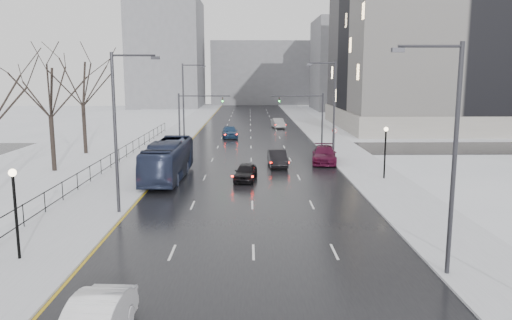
{
  "coord_description": "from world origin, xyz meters",
  "views": [
    {
      "loc": [
        -0.18,
        -10.43,
        8.69
      ],
      "look_at": [
        0.29,
        25.49,
        2.5
      ],
      "focal_mm": 35.0,
      "sensor_mm": 36.0,
      "label": 1
    }
  ],
  "objects_px": {
    "sedan_center_far": "(230,132)",
    "streetlight_l_near": "(119,125)",
    "lamppost_r_mid": "(385,145)",
    "no_uturn_sign": "(335,133)",
    "streetlight_r_mid": "(332,105)",
    "sedan_center_near": "(246,172)",
    "sedan_right_far": "(324,155)",
    "mast_signal_left": "(188,114)",
    "tree_park_d": "(55,172)",
    "streetlight_r_near": "(450,149)",
    "lamppost_l": "(15,201)",
    "bus": "(168,160)",
    "sedan_right_distant": "(278,123)",
    "streetlight_l_far": "(185,99)",
    "mast_signal_right": "(313,114)",
    "tree_park_e": "(86,154)",
    "sedan_right_near": "(277,158)"
  },
  "relations": [
    {
      "from": "tree_park_d",
      "to": "mast_signal_left",
      "type": "xyz_separation_m",
      "value": [
        10.47,
        14.0,
        4.11
      ]
    },
    {
      "from": "streetlight_r_mid",
      "to": "lamppost_r_mid",
      "type": "relative_size",
      "value": 2.34
    },
    {
      "from": "tree_park_e",
      "to": "lamppost_l",
      "type": "relative_size",
      "value": 3.15
    },
    {
      "from": "no_uturn_sign",
      "to": "sedan_right_far",
      "type": "distance_m",
      "value": 6.49
    },
    {
      "from": "streetlight_r_near",
      "to": "streetlight_l_near",
      "type": "height_order",
      "value": "same"
    },
    {
      "from": "streetlight_r_near",
      "to": "streetlight_l_far",
      "type": "bearing_deg",
      "value": 111.25
    },
    {
      "from": "tree_park_d",
      "to": "mast_signal_left",
      "type": "relative_size",
      "value": 1.92
    },
    {
      "from": "no_uturn_sign",
      "to": "sedan_center_far",
      "type": "xyz_separation_m",
      "value": [
        -12.09,
        13.92,
        -1.41
      ]
    },
    {
      "from": "bus",
      "to": "mast_signal_right",
      "type": "bearing_deg",
      "value": 51.63
    },
    {
      "from": "streetlight_r_mid",
      "to": "sedan_center_near",
      "type": "relative_size",
      "value": 2.42
    },
    {
      "from": "sedan_center_far",
      "to": "sedan_right_far",
      "type": "bearing_deg",
      "value": -68.98
    },
    {
      "from": "no_uturn_sign",
      "to": "sedan_right_near",
      "type": "bearing_deg",
      "value": -130.59
    },
    {
      "from": "tree_park_e",
      "to": "streetlight_l_near",
      "type": "height_order",
      "value": "streetlight_l_near"
    },
    {
      "from": "streetlight_r_mid",
      "to": "streetlight_l_near",
      "type": "height_order",
      "value": "same"
    },
    {
      "from": "sedan_center_near",
      "to": "streetlight_r_near",
      "type": "bearing_deg",
      "value": -59.07
    },
    {
      "from": "lamppost_l",
      "to": "streetlight_l_far",
      "type": "bearing_deg",
      "value": 85.95
    },
    {
      "from": "bus",
      "to": "streetlight_r_mid",
      "type": "bearing_deg",
      "value": 32.71
    },
    {
      "from": "streetlight_r_mid",
      "to": "sedan_right_far",
      "type": "distance_m",
      "value": 5.24
    },
    {
      "from": "streetlight_r_near",
      "to": "bus",
      "type": "relative_size",
      "value": 0.88
    },
    {
      "from": "streetlight_r_near",
      "to": "mast_signal_left",
      "type": "distance_m",
      "value": 41.06
    },
    {
      "from": "tree_park_e",
      "to": "sedan_right_near",
      "type": "xyz_separation_m",
      "value": [
        20.67,
        -7.85,
        0.81
      ]
    },
    {
      "from": "tree_park_e",
      "to": "streetlight_l_near",
      "type": "xyz_separation_m",
      "value": [
        10.03,
        -24.0,
        5.62
      ]
    },
    {
      "from": "streetlight_r_mid",
      "to": "lamppost_r_mid",
      "type": "distance_m",
      "value": 10.73
    },
    {
      "from": "sedan_center_far",
      "to": "streetlight_l_near",
      "type": "bearing_deg",
      "value": -103.76
    },
    {
      "from": "tree_park_d",
      "to": "sedan_center_near",
      "type": "height_order",
      "value": "tree_park_d"
    },
    {
      "from": "streetlight_r_near",
      "to": "mast_signal_right",
      "type": "bearing_deg",
      "value": 91.27
    },
    {
      "from": "tree_park_d",
      "to": "lamppost_l",
      "type": "height_order",
      "value": "tree_park_d"
    },
    {
      "from": "sedan_right_distant",
      "to": "streetlight_l_far",
      "type": "bearing_deg",
      "value": -131.34
    },
    {
      "from": "sedan_center_near",
      "to": "sedan_right_far",
      "type": "relative_size",
      "value": 0.72
    },
    {
      "from": "lamppost_r_mid",
      "to": "sedan_center_far",
      "type": "relative_size",
      "value": 0.86
    },
    {
      "from": "sedan_right_distant",
      "to": "lamppost_l",
      "type": "bearing_deg",
      "value": -111.76
    },
    {
      "from": "tree_park_e",
      "to": "streetlight_l_far",
      "type": "distance_m",
      "value": 14.01
    },
    {
      "from": "streetlight_r_near",
      "to": "lamppost_l",
      "type": "xyz_separation_m",
      "value": [
        -19.17,
        2.0,
        -2.67
      ]
    },
    {
      "from": "sedan_right_near",
      "to": "sedan_center_far",
      "type": "height_order",
      "value": "sedan_center_far"
    },
    {
      "from": "sedan_right_distant",
      "to": "bus",
      "type": "bearing_deg",
      "value": -113.06
    },
    {
      "from": "bus",
      "to": "sedan_center_far",
      "type": "xyz_separation_m",
      "value": [
        4.11,
        27.15,
        -0.73
      ]
    },
    {
      "from": "streetlight_l_near",
      "to": "sedan_right_far",
      "type": "bearing_deg",
      "value": 49.5
    },
    {
      "from": "streetlight_r_mid",
      "to": "mast_signal_left",
      "type": "height_order",
      "value": "streetlight_r_mid"
    },
    {
      "from": "sedan_right_near",
      "to": "streetlight_l_far",
      "type": "bearing_deg",
      "value": 121.26
    },
    {
      "from": "sedan_right_near",
      "to": "sedan_right_distant",
      "type": "xyz_separation_m",
      "value": [
        2.03,
        34.33,
        0.01
      ]
    },
    {
      "from": "sedan_center_near",
      "to": "sedan_right_distant",
      "type": "height_order",
      "value": "sedan_right_distant"
    },
    {
      "from": "no_uturn_sign",
      "to": "tree_park_d",
      "type": "bearing_deg",
      "value": -159.68
    },
    {
      "from": "lamppost_r_mid",
      "to": "mast_signal_right",
      "type": "height_order",
      "value": "mast_signal_right"
    },
    {
      "from": "tree_park_d",
      "to": "sedan_right_near",
      "type": "distance_m",
      "value": 20.4
    },
    {
      "from": "streetlight_l_far",
      "to": "sedan_right_near",
      "type": "height_order",
      "value": "streetlight_l_far"
    },
    {
      "from": "tree_park_d",
      "to": "tree_park_e",
      "type": "relative_size",
      "value": 0.93
    },
    {
      "from": "lamppost_r_mid",
      "to": "no_uturn_sign",
      "type": "height_order",
      "value": "lamppost_r_mid"
    },
    {
      "from": "no_uturn_sign",
      "to": "sedan_right_far",
      "type": "relative_size",
      "value": 0.47
    },
    {
      "from": "sedan_right_far",
      "to": "mast_signal_left",
      "type": "bearing_deg",
      "value": 153.03
    },
    {
      "from": "streetlight_r_near",
      "to": "mast_signal_left",
      "type": "bearing_deg",
      "value": 112.18
    }
  ]
}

